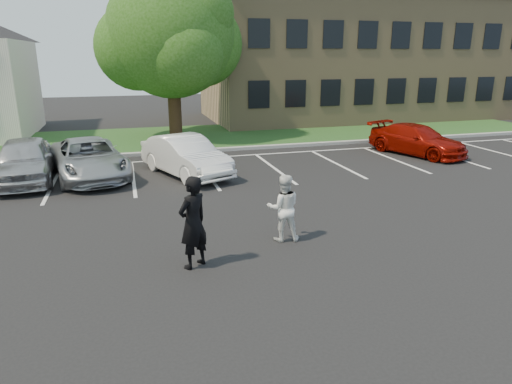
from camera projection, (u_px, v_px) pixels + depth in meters
ground_plane at (268, 255)px, 10.57m from camera, size 90.00×90.00×0.00m
curb at (192, 151)px, 21.58m from camera, size 40.00×0.30×0.15m
grass_strip at (181, 138)px, 25.27m from camera, size 44.00×8.00×0.08m
stall_lines at (235, 165)px, 19.17m from camera, size 34.00×5.36×0.01m
office_building at (360, 59)px, 33.31m from camera, size 22.40×10.40×8.30m
tree at (173, 37)px, 23.68m from camera, size 7.80×7.20×8.80m
man_black_suit at (193, 222)px, 9.74m from camera, size 0.90×0.83×2.06m
man_white_shirt at (283, 208)px, 11.23m from camera, size 0.93×0.79×1.69m
car_silver_west at (25, 160)px, 16.48m from camera, size 2.25×4.83×1.60m
car_silver_minivan at (89, 159)px, 17.09m from camera, size 3.38×5.56×1.44m
car_white_sedan at (185, 156)px, 17.40m from camera, size 3.20×4.83×1.51m
car_red_compact at (417, 140)px, 21.08m from camera, size 3.41×5.05×1.36m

